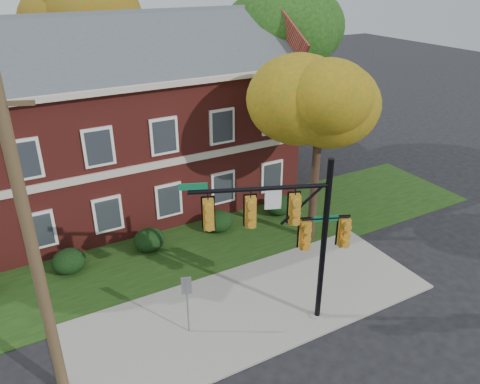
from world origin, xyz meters
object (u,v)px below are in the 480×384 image
hedge_center (149,240)px  traffic_signal (292,228)px  hedge_left (69,261)px  hedge_right (219,221)px  tree_right_rear (288,32)px  tree_far_rear (87,17)px  apartment_building (107,114)px  sign_post (187,296)px  hedge_far_right (279,205)px  tree_near_right (327,99)px  utility_pole (34,256)px

hedge_center → traffic_signal: 8.19m
hedge_left → hedge_right: same height
tree_right_rear → tree_far_rear: size_ratio=0.92×
apartment_building → sign_post: (-0.59, -11.05, -3.38)m
tree_right_rear → apartment_building: bearing=-175.7°
hedge_far_right → hedge_left: bearing=180.0°
tree_near_right → utility_pole: size_ratio=0.89×
sign_post → hedge_left: bearing=136.4°
hedge_far_right → tree_right_rear: (4.31, 6.11, 7.60)m
hedge_right → sign_post: sign_post is taller
tree_near_right → traffic_signal: size_ratio=1.37×
apartment_building → hedge_right: bearing=-56.3°
apartment_building → traffic_signal: 12.55m
hedge_left → tree_near_right: (10.72, -2.83, 6.14)m
apartment_building → sign_post: size_ratio=7.94×
hedge_left → hedge_center: (3.50, 0.00, 0.00)m
tree_far_rear → sign_post: bearing=-95.8°
apartment_building → hedge_center: bearing=-90.0°
hedge_center → tree_right_rear: size_ratio=0.13×
hedge_left → tree_right_rear: size_ratio=0.13×
traffic_signal → utility_pole: bearing=-163.0°
apartment_building → traffic_signal: apartment_building is taller
hedge_center → hedge_right: 3.50m
tree_right_rear → utility_pole: (-16.21, -12.38, -3.24)m
tree_right_rear → utility_pole: 20.65m
traffic_signal → sign_post: 4.22m
hedge_left → hedge_right: size_ratio=1.00×
tree_near_right → utility_pole: utility_pole is taller
hedge_far_right → traffic_signal: traffic_signal is taller
tree_far_rear → tree_right_rear: bearing=-35.0°
hedge_far_right → tree_near_right: 6.77m
traffic_signal → sign_post: (-3.37, 1.13, -2.28)m
hedge_right → hedge_far_right: size_ratio=1.00×
hedge_far_right → tree_far_rear: size_ratio=0.12×
tree_far_rear → sign_post: (-1.93, -18.90, -7.23)m
tree_right_rear → tree_far_rear: 12.20m
tree_near_right → tree_right_rear: bearing=65.4°
hedge_far_right → apartment_building: bearing=143.1°
hedge_left → hedge_right: 7.00m
tree_near_right → tree_far_rear: 17.12m
hedge_center → tree_near_right: 9.90m
hedge_far_right → tree_near_right: size_ratio=0.16×
hedge_center → tree_right_rear: 14.94m
hedge_left → traffic_signal: (6.28, -6.93, 3.36)m
tree_right_rear → traffic_signal: size_ratio=1.70×
hedge_center → sign_post: (-0.59, -5.80, 1.08)m
tree_near_right → tree_right_rear: 9.94m
hedge_center → tree_far_rear: bearing=84.1°
utility_pole → hedge_far_right: bearing=49.0°
hedge_center → tree_right_rear: bearing=28.4°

